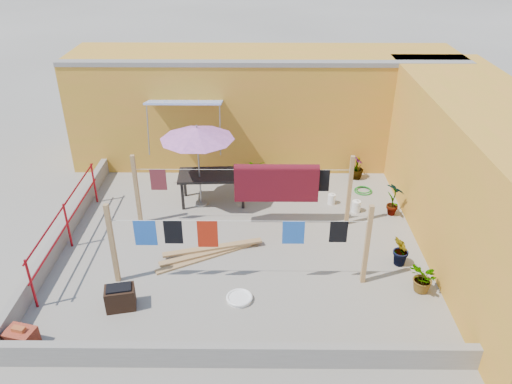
% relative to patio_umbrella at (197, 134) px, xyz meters
% --- Properties ---
extents(ground, '(80.00, 80.00, 0.00)m').
position_rel_patio_umbrella_xyz_m(ground, '(1.12, -1.69, -1.96)').
color(ground, '#9E998E').
rests_on(ground, ground).
extents(wall_back, '(11.00, 3.27, 3.21)m').
position_rel_patio_umbrella_xyz_m(wall_back, '(1.62, 3.00, -0.35)').
color(wall_back, orange).
rests_on(wall_back, ground).
extents(wall_right, '(2.40, 9.00, 3.20)m').
position_rel_patio_umbrella_xyz_m(wall_right, '(6.32, -1.69, -0.36)').
color(wall_right, orange).
rests_on(wall_right, ground).
extents(parapet_front, '(8.30, 0.16, 0.44)m').
position_rel_patio_umbrella_xyz_m(parapet_front, '(1.12, -5.27, -1.74)').
color(parapet_front, gray).
rests_on(parapet_front, ground).
extents(parapet_left, '(0.16, 7.30, 0.44)m').
position_rel_patio_umbrella_xyz_m(parapet_left, '(-2.96, -1.69, -1.74)').
color(parapet_left, gray).
rests_on(parapet_left, ground).
extents(red_railing, '(0.05, 4.20, 1.10)m').
position_rel_patio_umbrella_xyz_m(red_railing, '(-2.73, -1.89, -1.24)').
color(red_railing, maroon).
rests_on(red_railing, ground).
extents(clothesline_rig, '(5.09, 2.35, 1.80)m').
position_rel_patio_umbrella_xyz_m(clothesline_rig, '(1.73, -1.14, -0.90)').
color(clothesline_rig, tan).
rests_on(clothesline_rig, ground).
extents(patio_umbrella, '(2.28, 2.28, 2.19)m').
position_rel_patio_umbrella_xyz_m(patio_umbrella, '(0.00, 0.00, 0.00)').
color(patio_umbrella, gray).
rests_on(patio_umbrella, ground).
extents(outdoor_table, '(1.77, 0.95, 0.81)m').
position_rel_patio_umbrella_xyz_m(outdoor_table, '(0.31, 0.14, -1.23)').
color(outdoor_table, black).
rests_on(outdoor_table, ground).
extents(brick_stack, '(0.56, 0.46, 0.43)m').
position_rel_patio_umbrella_xyz_m(brick_stack, '(-2.58, -4.89, -1.78)').
color(brick_stack, '#AF3E28').
rests_on(brick_stack, ground).
extents(lumber_pile, '(2.26, 1.23, 0.14)m').
position_rel_patio_umbrella_xyz_m(lumber_pile, '(0.40, -2.21, -1.89)').
color(lumber_pile, tan).
rests_on(lumber_pile, ground).
extents(brazier, '(0.61, 0.47, 0.49)m').
position_rel_patio_umbrella_xyz_m(brazier, '(-1.11, -3.89, -1.72)').
color(brazier, black).
rests_on(brazier, ground).
extents(white_basin, '(0.52, 0.52, 0.09)m').
position_rel_patio_umbrella_xyz_m(white_basin, '(1.13, -3.67, -1.92)').
color(white_basin, white).
rests_on(white_basin, ground).
extents(water_jug_a, '(0.20, 0.20, 0.31)m').
position_rel_patio_umbrella_xyz_m(water_jug_a, '(3.37, 0.07, -1.83)').
color(water_jug_a, white).
rests_on(water_jug_a, ground).
extents(water_jug_b, '(0.22, 0.22, 0.34)m').
position_rel_patio_umbrella_xyz_m(water_jug_b, '(3.94, -0.33, -1.81)').
color(water_jug_b, white).
rests_on(water_jug_b, ground).
extents(green_hose, '(0.49, 0.49, 0.07)m').
position_rel_patio_umbrella_xyz_m(green_hose, '(4.32, 0.73, -1.93)').
color(green_hose, '#1B7C21').
rests_on(green_hose, ground).
extents(plant_back_a, '(0.76, 0.70, 0.70)m').
position_rel_patio_umbrella_xyz_m(plant_back_a, '(1.34, 1.22, -1.61)').
color(plant_back_a, '#1A5017').
rests_on(plant_back_a, ground).
extents(plant_back_b, '(0.42, 0.42, 0.69)m').
position_rel_patio_umbrella_xyz_m(plant_back_b, '(4.25, 1.51, -1.62)').
color(plant_back_b, '#1A5017').
rests_on(plant_back_b, ground).
extents(plant_right_a, '(0.55, 0.58, 0.91)m').
position_rel_patio_umbrella_xyz_m(plant_right_a, '(4.82, -0.47, -1.51)').
color(plant_right_a, '#1A5017').
rests_on(plant_right_a, ground).
extents(plant_right_b, '(0.37, 0.45, 0.75)m').
position_rel_patio_umbrella_xyz_m(plant_right_b, '(4.50, -2.54, -1.59)').
color(plant_right_b, '#1A5017').
rests_on(plant_right_b, ground).
extents(plant_right_c, '(0.61, 0.67, 0.64)m').
position_rel_patio_umbrella_xyz_m(plant_right_c, '(4.75, -3.39, -1.64)').
color(plant_right_c, '#1A5017').
rests_on(plant_right_c, ground).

